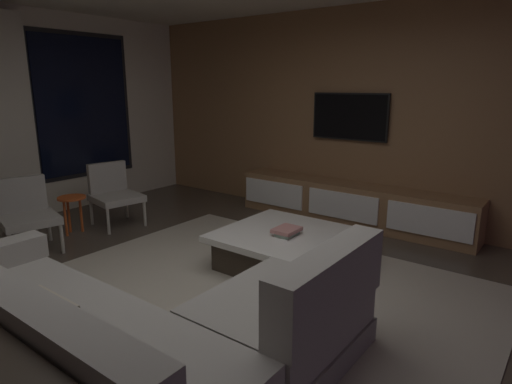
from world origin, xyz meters
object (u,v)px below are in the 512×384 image
coffee_table (284,249)px  side_stool (72,204)px  sectional_couch (129,337)px  accent_chair_by_curtain (27,211)px  mounted_tv (350,117)px  accent_chair_near_window (113,191)px  media_console (353,205)px  book_stack_on_coffee_table (287,231)px

coffee_table → side_stool: 2.67m
sectional_couch → accent_chair_by_curtain: 2.76m
sectional_couch → coffee_table: size_ratio=2.16×
sectional_couch → coffee_table: sectional_couch is taller
accent_chair_by_curtain → mounted_tv: mounted_tv is taller
sectional_couch → accent_chair_near_window: size_ratio=3.21×
accent_chair_by_curtain → accent_chair_near_window: bearing=1.7°
sectional_couch → mounted_tv: bearing=6.8°
side_stool → mounted_tv: bearing=-42.2°
coffee_table → accent_chair_near_window: size_ratio=1.49×
accent_chair_by_curtain → media_console: bearing=-39.3°
mounted_tv → accent_chair_by_curtain: bearing=144.7°
media_console → mounted_tv: 1.13m
book_stack_on_coffee_table → mounted_tv: (1.90, 0.31, 0.95)m
accent_chair_by_curtain → side_stool: bearing=10.2°
sectional_couch → book_stack_on_coffee_table: (1.91, 0.14, 0.11)m
coffee_table → side_stool: bearing=105.3°
side_stool → media_console: (2.37, -2.51, -0.12)m
book_stack_on_coffee_table → accent_chair_near_window: accent_chair_near_window is taller
accent_chair_near_window → mounted_tv: 3.15m
sectional_couch → accent_chair_near_window: bearing=56.3°
coffee_table → accent_chair_by_curtain: 2.78m
book_stack_on_coffee_table → media_console: 1.73m
book_stack_on_coffee_table → side_stool: bearing=103.9°
side_stool → media_console: 3.45m
sectional_couch → accent_chair_near_window: 3.24m
accent_chair_by_curtain → media_console: size_ratio=0.25×
accent_chair_near_window → media_console: bearing=-53.0°
accent_chair_by_curtain → side_stool: size_ratio=1.70×
book_stack_on_coffee_table → media_console: bearing=3.9°
coffee_table → mounted_tv: (1.85, 0.25, 1.16)m
sectional_couch → book_stack_on_coffee_table: 1.92m
side_stool → mounted_tv: size_ratio=0.45×
sectional_couch → coffee_table: bearing=5.8°
sectional_couch → accent_chair_by_curtain: (0.69, 2.66, 0.14)m
side_stool → book_stack_on_coffee_table: bearing=-76.1°
coffee_table → media_console: bearing=2.0°
media_console → book_stack_on_coffee_table: bearing=-176.1°
book_stack_on_coffee_table → accent_chair_by_curtain: size_ratio=0.33×
accent_chair_by_curtain → book_stack_on_coffee_table: bearing=-64.2°
book_stack_on_coffee_table → media_console: (1.72, 0.12, -0.15)m
book_stack_on_coffee_table → accent_chair_by_curtain: 2.80m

